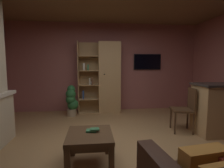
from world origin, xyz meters
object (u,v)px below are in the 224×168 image
(bookshelf_cabinet, at_px, (106,78))
(potted_floor_plant, at_px, (72,100))
(table_book_0, at_px, (91,131))
(coffee_table, at_px, (90,140))
(table_book_1, at_px, (95,129))
(wall_mounted_tv, at_px, (147,62))
(dining_chair, at_px, (186,107))

(bookshelf_cabinet, relative_size, potted_floor_plant, 2.42)
(table_book_0, bearing_deg, coffee_table, -107.13)
(bookshelf_cabinet, bearing_deg, table_book_0, -99.09)
(bookshelf_cabinet, relative_size, table_book_1, 16.51)
(coffee_table, bearing_deg, bookshelf_cabinet, 80.71)
(bookshelf_cabinet, height_order, table_book_0, bookshelf_cabinet)
(bookshelf_cabinet, xyz_separation_m, coffee_table, (-0.46, -2.80, -0.65))
(bookshelf_cabinet, distance_m, wall_mounted_tv, 1.40)
(dining_chair, distance_m, wall_mounted_tv, 2.21)
(table_book_1, bearing_deg, bookshelf_cabinet, 81.99)
(bookshelf_cabinet, distance_m, coffee_table, 2.92)
(coffee_table, height_order, potted_floor_plant, potted_floor_plant)
(coffee_table, distance_m, table_book_1, 0.15)
(bookshelf_cabinet, relative_size, dining_chair, 2.23)
(dining_chair, bearing_deg, potted_floor_plant, 150.54)
(potted_floor_plant, bearing_deg, table_book_1, -76.17)
(table_book_1, height_order, dining_chair, dining_chair)
(bookshelf_cabinet, relative_size, wall_mounted_tv, 2.42)
(dining_chair, relative_size, wall_mounted_tv, 1.08)
(table_book_0, height_order, potted_floor_plant, potted_floor_plant)
(table_book_1, bearing_deg, potted_floor_plant, 103.83)
(coffee_table, xyz_separation_m, potted_floor_plant, (-0.52, 2.45, 0.07))
(potted_floor_plant, xyz_separation_m, wall_mounted_tv, (2.27, 0.56, 1.06))
(bookshelf_cabinet, bearing_deg, dining_chair, -49.20)
(table_book_0, bearing_deg, bookshelf_cabinet, 80.91)
(bookshelf_cabinet, height_order, wall_mounted_tv, bookshelf_cabinet)
(coffee_table, height_order, table_book_1, table_book_1)
(table_book_0, distance_m, wall_mounted_tv, 3.57)
(table_book_1, bearing_deg, table_book_0, 161.21)
(bookshelf_cabinet, height_order, dining_chair, bookshelf_cabinet)
(coffee_table, height_order, dining_chair, dining_chair)
(table_book_1, relative_size, potted_floor_plant, 0.15)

